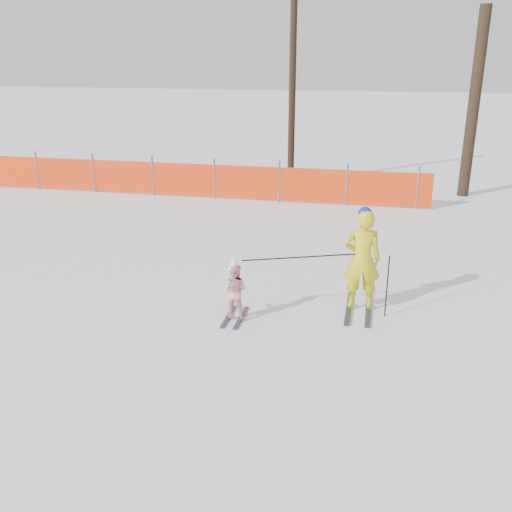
# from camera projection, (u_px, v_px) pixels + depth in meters

# --- Properties ---
(ground) EXTENTS (120.00, 120.00, 0.00)m
(ground) POSITION_uv_depth(u_px,v_px,m) (250.00, 322.00, 9.57)
(ground) COLOR white
(ground) RESTS_ON ground
(adult) EXTENTS (0.69, 1.45, 1.86)m
(adult) POSITION_uv_depth(u_px,v_px,m) (362.00, 259.00, 9.74)
(adult) COLOR black
(adult) RESTS_ON ground
(child) EXTENTS (0.48, 0.87, 1.13)m
(child) POSITION_uv_depth(u_px,v_px,m) (234.00, 290.00, 9.53)
(child) COLOR black
(child) RESTS_ON ground
(ski_poles) EXTENTS (2.40, 0.74, 1.11)m
(ski_poles) POSITION_uv_depth(u_px,v_px,m) (331.00, 268.00, 9.55)
(ski_poles) COLOR black
(ski_poles) RESTS_ON ground
(safety_fence) EXTENTS (16.45, 0.06, 1.25)m
(safety_fence) POSITION_uv_depth(u_px,v_px,m) (159.00, 178.00, 17.76)
(safety_fence) COLOR #595960
(safety_fence) RESTS_ON ground
(tree_trunks) EXTENTS (8.09, 1.04, 6.05)m
(tree_trunks) POSITION_uv_depth(u_px,v_px,m) (437.00, 102.00, 17.50)
(tree_trunks) COLOR black
(tree_trunks) RESTS_ON ground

